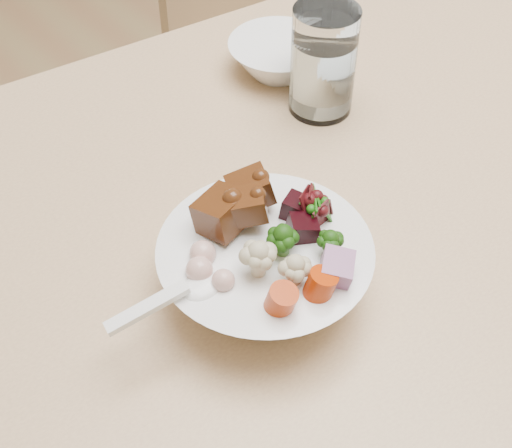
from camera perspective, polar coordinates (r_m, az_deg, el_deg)
name	(u,v)px	position (r m, az deg, el deg)	size (l,w,h in m)	color
dining_table	(494,167)	(0.97, 18.48, 4.33)	(1.53, 0.98, 0.67)	#D8B27F
chair_far	(281,35)	(1.42, 1.99, 14.85)	(0.40, 0.40, 0.84)	tan
food_bowl	(265,264)	(0.67, 0.75, -3.20)	(0.20, 0.20, 0.11)	white
soup_spoon	(188,292)	(0.62, -5.45, -5.48)	(0.11, 0.04, 0.02)	white
water_glass	(323,65)	(0.87, 5.37, 12.53)	(0.08, 0.08, 0.13)	silver
side_bowl	(278,57)	(0.95, 1.79, 13.19)	(0.13, 0.13, 0.04)	white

